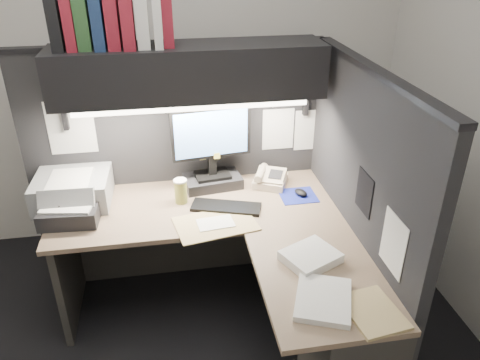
# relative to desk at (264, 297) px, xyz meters

# --- Properties ---
(wall_back) EXTENTS (3.50, 0.04, 2.70)m
(wall_back) POSITION_rel_desk_xyz_m (-0.43, 1.50, 0.91)
(wall_back) COLOR silver
(wall_back) RESTS_ON floor
(partition_back) EXTENTS (1.90, 0.06, 1.60)m
(partition_back) POSITION_rel_desk_xyz_m (-0.40, 0.93, 0.36)
(partition_back) COLOR black
(partition_back) RESTS_ON floor
(partition_right) EXTENTS (0.06, 1.50, 1.60)m
(partition_right) POSITION_rel_desk_xyz_m (0.55, 0.18, 0.36)
(partition_right) COLOR black
(partition_right) RESTS_ON floor
(desk) EXTENTS (1.70, 1.53, 0.73)m
(desk) POSITION_rel_desk_xyz_m (0.00, 0.00, 0.00)
(desk) COLOR #8A6E58
(desk) RESTS_ON floor
(overhead_shelf) EXTENTS (1.55, 0.34, 0.30)m
(overhead_shelf) POSITION_rel_desk_xyz_m (-0.30, 0.75, 1.06)
(overhead_shelf) COLOR black
(overhead_shelf) RESTS_ON partition_back
(task_light_tube) EXTENTS (1.32, 0.04, 0.04)m
(task_light_tube) POSITION_rel_desk_xyz_m (-0.30, 0.61, 0.89)
(task_light_tube) COLOR white
(task_light_tube) RESTS_ON overhead_shelf
(monitor) EXTENTS (0.50, 0.27, 0.54)m
(monitor) POSITION_rel_desk_xyz_m (-0.18, 0.78, 0.50)
(monitor) COLOR black
(monitor) RESTS_ON desk
(keyboard) EXTENTS (0.44, 0.26, 0.02)m
(keyboard) POSITION_rel_desk_xyz_m (-0.14, 0.49, 0.30)
(keyboard) COLOR black
(keyboard) RESTS_ON desk
(mousepad) EXTENTS (0.23, 0.21, 0.00)m
(mousepad) POSITION_rel_desk_xyz_m (0.33, 0.56, 0.29)
(mousepad) COLOR navy
(mousepad) RESTS_ON desk
(mouse) EXTENTS (0.10, 0.11, 0.04)m
(mouse) POSITION_rel_desk_xyz_m (0.35, 0.56, 0.31)
(mouse) COLOR black
(mouse) RESTS_ON mousepad
(telephone) EXTENTS (0.27, 0.28, 0.08)m
(telephone) POSITION_rel_desk_xyz_m (0.19, 0.74, 0.33)
(telephone) COLOR #B7A68C
(telephone) RESTS_ON desk
(coffee_cup) EXTENTS (0.09, 0.09, 0.14)m
(coffee_cup) POSITION_rel_desk_xyz_m (-0.40, 0.61, 0.36)
(coffee_cup) COLOR gold
(coffee_cup) RESTS_ON desk
(printer) EXTENTS (0.45, 0.39, 0.18)m
(printer) POSITION_rel_desk_xyz_m (-1.04, 0.72, 0.37)
(printer) COLOR #94979A
(printer) RESTS_ON desk
(notebook_stack) EXTENTS (0.34, 0.29, 0.10)m
(notebook_stack) POSITION_rel_desk_xyz_m (-1.04, 0.52, 0.34)
(notebook_stack) COLOR black
(notebook_stack) RESTS_ON desk
(open_folder) EXTENTS (0.49, 0.37, 0.01)m
(open_folder) POSITION_rel_desk_xyz_m (-0.22, 0.32, 0.29)
(open_folder) COLOR tan
(open_folder) RESTS_ON desk
(paper_stack_a) EXTENTS (0.33, 0.31, 0.05)m
(paper_stack_a) POSITION_rel_desk_xyz_m (0.21, -0.09, 0.31)
(paper_stack_a) COLOR white
(paper_stack_a) RESTS_ON desk
(paper_stack_b) EXTENTS (0.34, 0.37, 0.03)m
(paper_stack_b) POSITION_rel_desk_xyz_m (0.18, -0.39, 0.30)
(paper_stack_b) COLOR white
(paper_stack_b) RESTS_ON desk
(manila_stack) EXTENTS (0.26, 0.31, 0.02)m
(manila_stack) POSITION_rel_desk_xyz_m (0.37, -0.49, 0.29)
(manila_stack) COLOR tan
(manila_stack) RESTS_ON desk
(binder_row) EXTENTS (0.64, 0.26, 0.30)m
(binder_row) POSITION_rel_desk_xyz_m (-0.69, 0.75, 1.35)
(binder_row) COLOR black
(binder_row) RESTS_ON overhead_shelf
(pinned_papers) EXTENTS (1.76, 1.31, 0.51)m
(pinned_papers) POSITION_rel_desk_xyz_m (-0.00, 0.56, 0.61)
(pinned_papers) COLOR white
(pinned_papers) RESTS_ON partition_back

